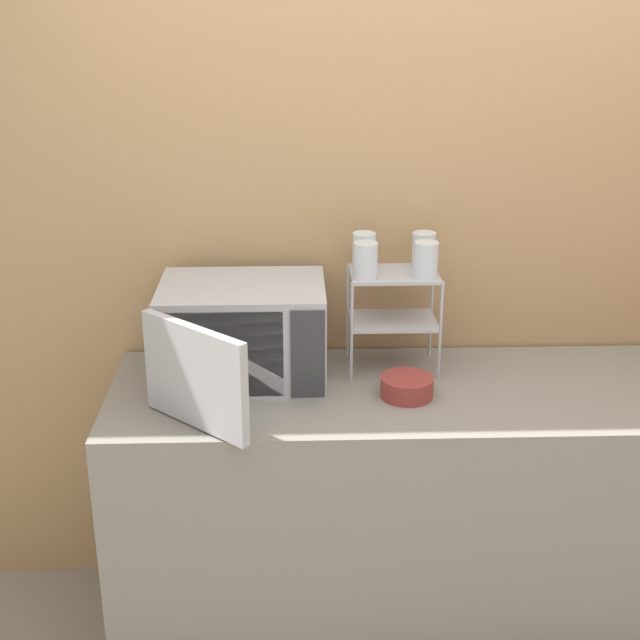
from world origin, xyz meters
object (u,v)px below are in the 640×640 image
at_px(glass_front_right, 426,260).
at_px(glass_back_left, 364,250).
at_px(glass_front_left, 365,261).
at_px(glass_back_right, 424,250).
at_px(bowl, 407,387).
at_px(microwave, 241,335).
at_px(dish_rack, 393,300).

bearing_deg(glass_front_right, glass_back_left, 149.17).
height_order(glass_front_left, glass_back_right, same).
height_order(glass_back_right, bowl, glass_back_right).
bearing_deg(glass_front_right, glass_front_left, 179.96).
bearing_deg(glass_front_left, microwave, -174.90).
distance_m(microwave, glass_front_left, 0.46).
xyz_separation_m(microwave, bowl, (0.52, -0.13, -0.13)).
distance_m(glass_front_left, glass_front_right, 0.19).
bearing_deg(microwave, dish_rack, 10.39).
relative_size(microwave, dish_rack, 2.02).
bearing_deg(glass_back_right, dish_rack, -151.11).
bearing_deg(dish_rack, glass_back_left, 149.38).
height_order(microwave, bowl, microwave).
distance_m(microwave, bowl, 0.55).
bearing_deg(bowl, glass_front_right, 67.87).
distance_m(glass_front_right, glass_back_left, 0.22).
xyz_separation_m(dish_rack, glass_back_left, (-0.09, 0.06, 0.15)).
distance_m(dish_rack, glass_front_right, 0.19).
bearing_deg(glass_front_left, bowl, -54.18).
xyz_separation_m(glass_front_left, glass_back_left, (0.00, 0.11, 0.00)).
relative_size(dish_rack, glass_back_right, 2.88).
xyz_separation_m(dish_rack, glass_front_left, (-0.10, -0.06, 0.15)).
relative_size(dish_rack, glass_front_left, 2.88).
bearing_deg(bowl, glass_front_left, 125.82).
xyz_separation_m(glass_front_right, bowl, (-0.07, -0.17, -0.36)).
distance_m(glass_back_left, bowl, 0.47).
xyz_separation_m(microwave, glass_back_right, (0.60, 0.15, 0.23)).
relative_size(glass_front_left, bowl, 0.70).
bearing_deg(bowl, glass_back_right, 74.57).
height_order(microwave, dish_rack, dish_rack).
xyz_separation_m(dish_rack, glass_front_right, (0.09, -0.06, 0.15)).
height_order(dish_rack, bowl, dish_rack).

